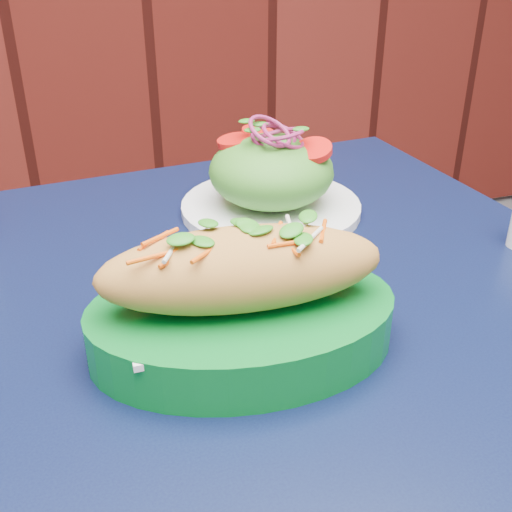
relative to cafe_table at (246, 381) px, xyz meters
name	(u,v)px	position (x,y,z in m)	size (l,w,h in m)	color
cafe_table	(246,381)	(0.00, 0.00, 0.00)	(0.85, 0.85, 0.75)	black
banh_mi_basket	(242,301)	(-0.02, -0.06, 0.14)	(0.29, 0.21, 0.12)	#066A21
salad_plate	(271,178)	(0.10, 0.20, 0.13)	(0.23, 0.23, 0.12)	white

